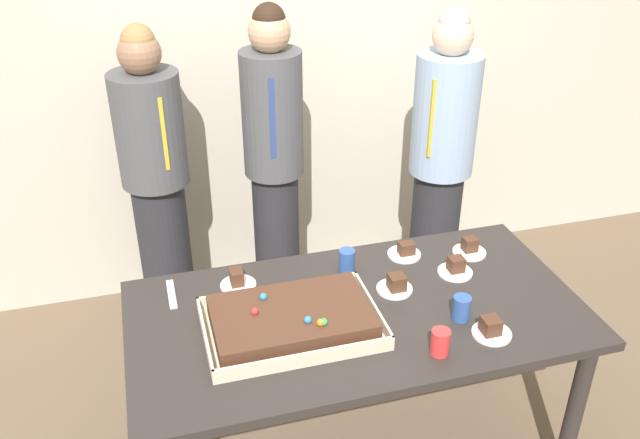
# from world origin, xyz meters

# --- Properties ---
(interior_back_panel) EXTENTS (8.00, 0.12, 3.00)m
(interior_back_panel) POSITION_xyz_m (0.00, 1.60, 1.50)
(interior_back_panel) COLOR beige
(interior_back_panel) RESTS_ON ground_plane
(party_table) EXTENTS (1.80, 0.92, 0.79)m
(party_table) POSITION_xyz_m (0.00, 0.00, 0.70)
(party_table) COLOR #2D2826
(party_table) RESTS_ON ground_plane
(sheet_cake) EXTENTS (0.66, 0.44, 0.12)m
(sheet_cake) POSITION_xyz_m (-0.28, -0.04, 0.83)
(sheet_cake) COLOR beige
(sheet_cake) RESTS_ON party_table
(plated_slice_near_left) EXTENTS (0.15, 0.15, 0.07)m
(plated_slice_near_left) POSITION_xyz_m (0.62, 0.27, 0.81)
(plated_slice_near_left) COLOR white
(plated_slice_near_left) RESTS_ON party_table
(plated_slice_near_right) EXTENTS (0.15, 0.15, 0.07)m
(plated_slice_near_right) POSITION_xyz_m (0.49, 0.14, 0.81)
(plated_slice_near_right) COLOR white
(plated_slice_near_right) RESTS_ON party_table
(plated_slice_far_left) EXTENTS (0.15, 0.15, 0.07)m
(plated_slice_far_left) POSITION_xyz_m (0.44, -0.28, 0.81)
(plated_slice_far_left) COLOR white
(plated_slice_far_left) RESTS_ON party_table
(plated_slice_far_right) EXTENTS (0.15, 0.15, 0.07)m
(plated_slice_far_right) POSITION_xyz_m (0.20, 0.09, 0.81)
(plated_slice_far_right) COLOR white
(plated_slice_far_right) RESTS_ON party_table
(plated_slice_center_front) EXTENTS (0.15, 0.15, 0.06)m
(plated_slice_center_front) POSITION_xyz_m (0.34, 0.33, 0.81)
(plated_slice_center_front) COLOR white
(plated_slice_center_front) RESTS_ON party_table
(plated_slice_center_back) EXTENTS (0.15, 0.15, 0.07)m
(plated_slice_center_back) POSITION_xyz_m (-0.43, 0.30, 0.81)
(plated_slice_center_back) COLOR white
(plated_slice_center_back) RESTS_ON party_table
(drink_cup_nearest) EXTENTS (0.07, 0.07, 0.10)m
(drink_cup_nearest) POSITION_xyz_m (0.05, 0.28, 0.84)
(drink_cup_nearest) COLOR #2D5199
(drink_cup_nearest) RESTS_ON party_table
(drink_cup_middle) EXTENTS (0.07, 0.07, 0.10)m
(drink_cup_middle) POSITION_xyz_m (0.21, -0.32, 0.84)
(drink_cup_middle) COLOR red
(drink_cup_middle) RESTS_ON party_table
(drink_cup_far_end) EXTENTS (0.07, 0.07, 0.10)m
(drink_cup_far_end) POSITION_xyz_m (0.37, -0.16, 0.84)
(drink_cup_far_end) COLOR #2D5199
(drink_cup_far_end) RESTS_ON party_table
(cake_server_utensil) EXTENTS (0.03, 0.20, 0.01)m
(cake_server_utensil) POSITION_xyz_m (-0.70, 0.31, 0.79)
(cake_server_utensil) COLOR silver
(cake_server_utensil) RESTS_ON party_table
(person_serving_front) EXTENTS (0.31, 0.31, 1.77)m
(person_serving_front) POSITION_xyz_m (-0.09, 1.08, 0.93)
(person_serving_front) COLOR #28282D
(person_serving_front) RESTS_ON ground_plane
(person_green_shirt_behind) EXTENTS (0.33, 0.33, 1.72)m
(person_green_shirt_behind) POSITION_xyz_m (0.78, 0.94, 0.90)
(person_green_shirt_behind) COLOR #28282D
(person_green_shirt_behind) RESTS_ON ground_plane
(person_striped_tie_right) EXTENTS (0.34, 0.34, 1.69)m
(person_striped_tie_right) POSITION_xyz_m (-0.69, 1.19, 0.88)
(person_striped_tie_right) COLOR #28282D
(person_striped_tie_right) RESTS_ON ground_plane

